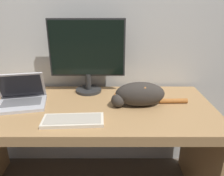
% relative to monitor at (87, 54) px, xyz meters
% --- Properties ---
extents(wall_back, '(6.40, 0.06, 2.60)m').
position_rel_monitor_xyz_m(wall_back, '(0.01, 0.16, 0.27)').
color(wall_back, silver).
rests_on(wall_back, ground_plane).
extents(desk, '(1.66, 0.72, 0.74)m').
position_rel_monitor_xyz_m(desk, '(0.01, -0.26, -0.44)').
color(desk, '#A37A4C').
rests_on(desk, ground_plane).
extents(monitor, '(0.55, 0.19, 0.54)m').
position_rel_monitor_xyz_m(monitor, '(0.00, 0.00, 0.00)').
color(monitor, '#282828').
rests_on(monitor, desk).
extents(laptop, '(0.34, 0.29, 0.22)m').
position_rel_monitor_xyz_m(laptop, '(-0.42, -0.24, -0.25)').
color(laptop, '#B7B7BC').
rests_on(laptop, desk).
extents(external_keyboard, '(0.35, 0.16, 0.02)m').
position_rel_monitor_xyz_m(external_keyboard, '(-0.04, -0.47, -0.28)').
color(external_keyboard, beige).
rests_on(external_keyboard, desk).
extents(cat, '(0.51, 0.16, 0.16)m').
position_rel_monitor_xyz_m(cat, '(0.35, -0.25, -0.21)').
color(cat, '#332D28').
rests_on(cat, desk).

